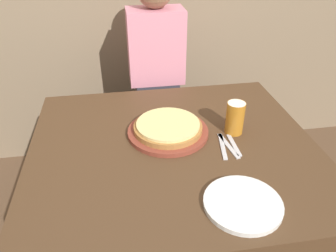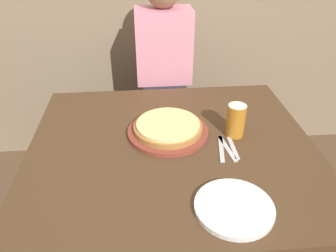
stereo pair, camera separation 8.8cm
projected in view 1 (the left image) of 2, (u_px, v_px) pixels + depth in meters
dining_table at (173, 209)px, 1.60m from camera, size 1.21×1.09×0.77m
pizza_on_board at (168, 129)px, 1.45m from camera, size 0.36×0.36×0.06m
beer_glass at (235, 117)px, 1.43m from camera, size 0.08×0.08×0.15m
dinner_plate at (243, 204)px, 1.09m from camera, size 0.26×0.26×0.02m
fork at (223, 146)px, 1.38m from camera, size 0.05×0.18×0.00m
dinner_knife at (228, 146)px, 1.38m from camera, size 0.04×0.18×0.00m
spoon at (234, 145)px, 1.39m from camera, size 0.02×0.16×0.00m
diner_person at (157, 90)px, 2.04m from camera, size 0.32×0.20×1.36m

